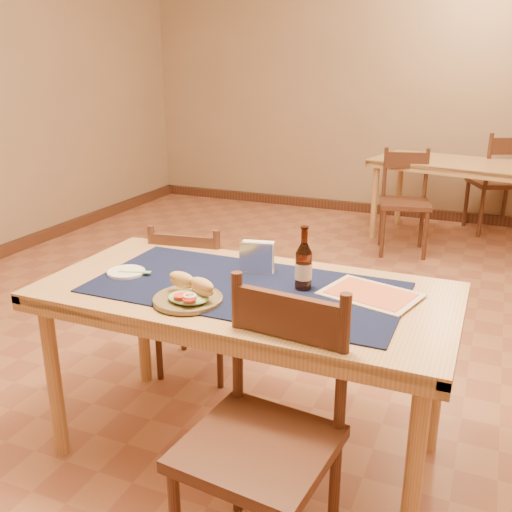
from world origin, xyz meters
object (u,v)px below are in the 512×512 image
at_px(back_table, 462,171).
at_px(napkin_holder, 257,258).
at_px(beer_bottle, 304,266).
at_px(chair_main_near, 265,434).
at_px(sandwich_plate, 189,295).
at_px(main_table, 246,307).
at_px(chair_main_far, 196,296).

distance_m(back_table, napkin_holder, 3.35).
bearing_deg(beer_bottle, chair_main_near, -82.78).
xyz_separation_m(back_table, chair_main_near, (-0.27, -3.95, -0.18)).
bearing_deg(napkin_holder, sandwich_plate, -105.16).
relative_size(back_table, chair_main_near, 1.74).
distance_m(main_table, chair_main_near, 0.59).
bearing_deg(sandwich_plate, back_table, 79.51).
height_order(main_table, sandwich_plate, sandwich_plate).
xyz_separation_m(chair_main_near, beer_bottle, (-0.07, 0.56, 0.36)).
distance_m(back_table, chair_main_near, 3.97).
bearing_deg(chair_main_near, main_table, 119.81).
xyz_separation_m(main_table, chair_main_near, (0.28, -0.49, -0.18)).
xyz_separation_m(back_table, sandwich_plate, (-0.68, -3.68, 0.11)).
relative_size(chair_main_near, napkin_holder, 6.01).
xyz_separation_m(chair_main_far, sandwich_plate, (0.38, -0.72, 0.35)).
bearing_deg(main_table, chair_main_near, -60.19).
bearing_deg(napkin_holder, chair_main_near, -65.08).
xyz_separation_m(back_table, chair_main_far, (-1.06, -2.96, -0.23)).
height_order(main_table, napkin_holder, napkin_holder).
distance_m(chair_main_far, napkin_holder, 0.70).
relative_size(back_table, napkin_holder, 10.47).
distance_m(beer_bottle, napkin_holder, 0.26).
bearing_deg(chair_main_near, chair_main_far, 128.46).
bearing_deg(chair_main_far, beer_bottle, -31.25).
relative_size(main_table, napkin_holder, 10.23).
bearing_deg(napkin_holder, main_table, -81.55).
distance_m(sandwich_plate, beer_bottle, 0.45).
relative_size(chair_main_near, beer_bottle, 3.80).
distance_m(main_table, beer_bottle, 0.28).
xyz_separation_m(main_table, chair_main_far, (-0.51, 0.51, -0.23)).
xyz_separation_m(chair_main_near, sandwich_plate, (-0.41, 0.27, 0.29)).
bearing_deg(beer_bottle, back_table, 84.23).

